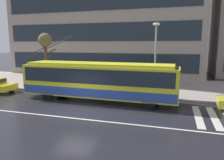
{
  "coord_description": "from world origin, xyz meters",
  "views": [
    {
      "loc": [
        6.2,
        -12.34,
        4.4
      ],
      "look_at": [
        1.42,
        3.79,
        1.57
      ],
      "focal_mm": 34.36,
      "sensor_mm": 36.0,
      "label": 1
    }
  ],
  "objects_px": {
    "trolleybus": "(98,80)",
    "bus_shelter": "(88,68)",
    "pedestrian_at_shelter": "(98,75)",
    "street_lamp": "(155,53)",
    "street_tree_bare": "(45,43)",
    "pedestrian_approaching_curb": "(88,77)"
  },
  "relations": [
    {
      "from": "pedestrian_at_shelter",
      "to": "street_tree_bare",
      "type": "relative_size",
      "value": 0.36
    },
    {
      "from": "trolleybus",
      "to": "bus_shelter",
      "type": "distance_m",
      "value": 4.7
    },
    {
      "from": "bus_shelter",
      "to": "pedestrian_approaching_curb",
      "type": "xyz_separation_m",
      "value": [
        -0.28,
        0.62,
        -0.94
      ]
    },
    {
      "from": "bus_shelter",
      "to": "street_lamp",
      "type": "bearing_deg",
      "value": -14.99
    },
    {
      "from": "bus_shelter",
      "to": "trolleybus",
      "type": "bearing_deg",
      "value": -56.78
    },
    {
      "from": "trolleybus",
      "to": "pedestrian_approaching_curb",
      "type": "relative_size",
      "value": 8.21
    },
    {
      "from": "pedestrian_approaching_curb",
      "to": "street_lamp",
      "type": "distance_m",
      "value": 7.81
    },
    {
      "from": "trolleybus",
      "to": "bus_shelter",
      "type": "relative_size",
      "value": 3.44
    },
    {
      "from": "pedestrian_at_shelter",
      "to": "pedestrian_approaching_curb",
      "type": "height_order",
      "value": "pedestrian_at_shelter"
    },
    {
      "from": "trolleybus",
      "to": "pedestrian_at_shelter",
      "type": "relative_size",
      "value": 6.88
    },
    {
      "from": "pedestrian_approaching_curb",
      "to": "street_lamp",
      "type": "height_order",
      "value": "street_lamp"
    },
    {
      "from": "bus_shelter",
      "to": "pedestrian_approaching_curb",
      "type": "bearing_deg",
      "value": 113.87
    },
    {
      "from": "street_tree_bare",
      "to": "pedestrian_approaching_curb",
      "type": "bearing_deg",
      "value": 6.16
    },
    {
      "from": "pedestrian_at_shelter",
      "to": "street_lamp",
      "type": "height_order",
      "value": "street_lamp"
    },
    {
      "from": "street_lamp",
      "to": "pedestrian_at_shelter",
      "type": "bearing_deg",
      "value": -179.06
    },
    {
      "from": "pedestrian_at_shelter",
      "to": "street_tree_bare",
      "type": "height_order",
      "value": "street_tree_bare"
    },
    {
      "from": "pedestrian_at_shelter",
      "to": "pedestrian_approaching_curb",
      "type": "bearing_deg",
      "value": 128.85
    },
    {
      "from": "pedestrian_at_shelter",
      "to": "street_tree_bare",
      "type": "distance_m",
      "value": 7.29
    },
    {
      "from": "trolleybus",
      "to": "bus_shelter",
      "type": "xyz_separation_m",
      "value": [
        -2.57,
        3.92,
        0.41
      ]
    },
    {
      "from": "pedestrian_at_shelter",
      "to": "street_lamp",
      "type": "bearing_deg",
      "value": 0.94
    },
    {
      "from": "street_lamp",
      "to": "pedestrian_approaching_curb",
      "type": "bearing_deg",
      "value": 160.87
    },
    {
      "from": "trolleybus",
      "to": "pedestrian_approaching_curb",
      "type": "xyz_separation_m",
      "value": [
        -2.84,
        4.54,
        -0.53
      ]
    }
  ]
}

